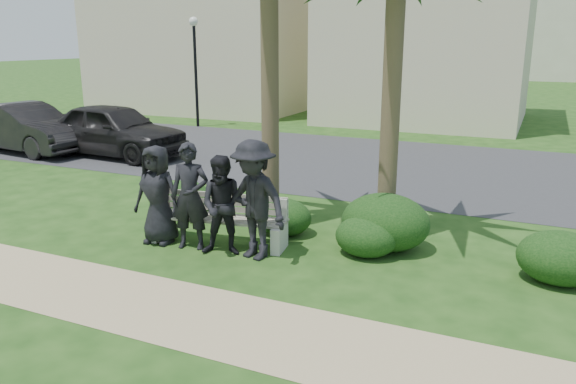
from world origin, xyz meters
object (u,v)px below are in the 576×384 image
Objects in this scene: park_bench at (218,223)px; man_d at (254,200)px; street_lamp at (195,52)px; man_b at (190,196)px; car_a at (114,130)px; man_c at (224,206)px; car_b at (26,128)px; man_a at (158,195)px.

man_d is at bearing -29.26° from park_bench.
street_lamp is at bearing 115.55° from park_bench.
man_d is at bearing -53.11° from street_lamp.
man_b is 0.39× the size of car_a.
man_c is 0.35× the size of car_a.
man_b reaches higher than man_c.
car_a is at bearing 124.27° from man_b.
man_b is at bearing -140.88° from park_bench.
man_c reaches higher than car_b.
man_c reaches higher than park_bench.
man_c is (8.28, -11.78, -2.12)m from street_lamp.
man_c is 0.53m from man_d.
man_b is 0.39× the size of car_b.
man_a is at bearing -168.84° from park_bench.
man_a is 0.37× the size of car_b.
man_c is at bearing -4.65° from man_a.
man_c reaches higher than car_a.
street_lamp is 2.38× the size of man_b.
man_d is 9.52m from car_a.
street_lamp reaches higher than man_b.
man_a is 0.89× the size of man_d.
car_a is (-7.71, 5.59, -0.17)m from man_d.
man_d is 0.41× the size of car_a.
street_lamp reaches higher than man_a.
car_b reaches higher than park_bench.
car_b is (-2.96, -0.65, -0.04)m from car_a.
man_b reaches higher than park_bench.
man_a is at bearing -130.18° from car_a.
park_bench is 0.68m from man_c.
street_lamp is 14.55m from man_c.
park_bench is 0.71m from man_b.
car_a is (-5.88, 5.63, -0.06)m from man_a.
man_d is at bearing -12.18° from man_c.
man_d reaches higher than man_a.
man_a is at bearing -113.01° from car_b.
man_c is 0.36× the size of car_b.
car_a is at bearing 157.92° from man_d.
car_a is at bearing 132.06° from man_a.
man_b is at bearing -3.46° from man_a.
man_d is at bearing -108.41° from car_b.
car_a is at bearing -71.25° from car_b.
street_lamp is at bearing 106.34° from man_c.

